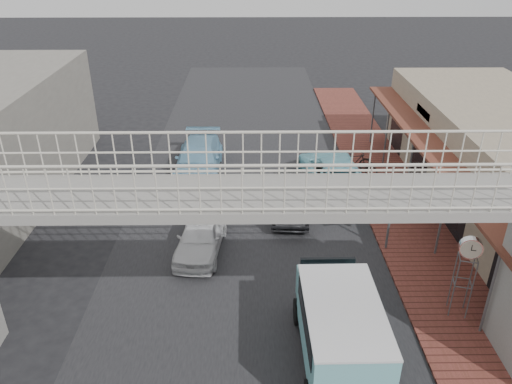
{
  "coord_description": "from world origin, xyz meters",
  "views": [
    {
      "loc": [
        0.18,
        -14.05,
        10.46
      ],
      "look_at": [
        0.38,
        2.66,
        1.8
      ],
      "focal_mm": 35.0,
      "sensor_mm": 36.0,
      "label": 1
    }
  ],
  "objects_px": {
    "motorcycle_near": "(359,170)",
    "white_hatchback": "(201,235)",
    "angkot_van": "(340,324)",
    "angkot_curb": "(333,172)",
    "street_clock": "(470,251)",
    "dark_sedan": "(290,197)",
    "arrow_sign": "(411,194)",
    "angkot_far": "(199,158)",
    "motorcycle_far": "(355,162)"
  },
  "relations": [
    {
      "from": "street_clock",
      "to": "motorcycle_far",
      "type": "bearing_deg",
      "value": 111.27
    },
    {
      "from": "motorcycle_near",
      "to": "white_hatchback",
      "type": "bearing_deg",
      "value": 123.8
    },
    {
      "from": "angkot_curb",
      "to": "street_clock",
      "type": "distance_m",
      "value": 9.3
    },
    {
      "from": "motorcycle_far",
      "to": "street_clock",
      "type": "height_order",
      "value": "street_clock"
    },
    {
      "from": "angkot_van",
      "to": "motorcycle_near",
      "type": "height_order",
      "value": "angkot_van"
    },
    {
      "from": "motorcycle_near",
      "to": "motorcycle_far",
      "type": "distance_m",
      "value": 0.95
    },
    {
      "from": "arrow_sign",
      "to": "motorcycle_near",
      "type": "bearing_deg",
      "value": 84.06
    },
    {
      "from": "angkot_curb",
      "to": "angkot_van",
      "type": "bearing_deg",
      "value": 74.63
    },
    {
      "from": "angkot_van",
      "to": "motorcycle_near",
      "type": "xyz_separation_m",
      "value": [
        2.8,
        11.28,
        -0.8
      ]
    },
    {
      "from": "dark_sedan",
      "to": "street_clock",
      "type": "bearing_deg",
      "value": -50.96
    },
    {
      "from": "dark_sedan",
      "to": "angkot_curb",
      "type": "bearing_deg",
      "value": 50.26
    },
    {
      "from": "angkot_far",
      "to": "angkot_van",
      "type": "distance_m",
      "value": 13.26
    },
    {
      "from": "motorcycle_near",
      "to": "motorcycle_far",
      "type": "bearing_deg",
      "value": -5.83
    },
    {
      "from": "motorcycle_near",
      "to": "arrow_sign",
      "type": "relative_size",
      "value": 0.67
    },
    {
      "from": "arrow_sign",
      "to": "angkot_curb",
      "type": "bearing_deg",
      "value": 98.59
    },
    {
      "from": "angkot_curb",
      "to": "angkot_van",
      "type": "relative_size",
      "value": 1.21
    },
    {
      "from": "motorcycle_near",
      "to": "street_clock",
      "type": "distance_m",
      "value": 9.62
    },
    {
      "from": "arrow_sign",
      "to": "angkot_van",
      "type": "bearing_deg",
      "value": -132.52
    },
    {
      "from": "motorcycle_near",
      "to": "arrow_sign",
      "type": "height_order",
      "value": "arrow_sign"
    },
    {
      "from": "dark_sedan",
      "to": "arrow_sign",
      "type": "distance_m",
      "value": 5.18
    },
    {
      "from": "street_clock",
      "to": "arrow_sign",
      "type": "height_order",
      "value": "arrow_sign"
    },
    {
      "from": "angkot_far",
      "to": "motorcycle_near",
      "type": "height_order",
      "value": "angkot_far"
    },
    {
      "from": "angkot_far",
      "to": "arrow_sign",
      "type": "height_order",
      "value": "arrow_sign"
    },
    {
      "from": "white_hatchback",
      "to": "arrow_sign",
      "type": "relative_size",
      "value": 1.41
    },
    {
      "from": "angkot_van",
      "to": "motorcycle_far",
      "type": "relative_size",
      "value": 2.79
    },
    {
      "from": "angkot_far",
      "to": "motorcycle_near",
      "type": "xyz_separation_m",
      "value": [
        7.64,
        -1.05,
        -0.18
      ]
    },
    {
      "from": "street_clock",
      "to": "arrow_sign",
      "type": "bearing_deg",
      "value": 114.41
    },
    {
      "from": "angkot_van",
      "to": "street_clock",
      "type": "bearing_deg",
      "value": 24.94
    },
    {
      "from": "motorcycle_far",
      "to": "angkot_van",
      "type": "bearing_deg",
      "value": 157.45
    },
    {
      "from": "white_hatchback",
      "to": "angkot_far",
      "type": "distance_m",
      "value": 6.84
    },
    {
      "from": "white_hatchback",
      "to": "dark_sedan",
      "type": "xyz_separation_m",
      "value": [
        3.48,
        2.9,
        0.04
      ]
    },
    {
      "from": "angkot_far",
      "to": "motorcycle_far",
      "type": "bearing_deg",
      "value": 0.32
    },
    {
      "from": "motorcycle_far",
      "to": "arrow_sign",
      "type": "distance_m",
      "value": 6.88
    },
    {
      "from": "angkot_far",
      "to": "street_clock",
      "type": "distance_m",
      "value": 13.75
    },
    {
      "from": "angkot_curb",
      "to": "angkot_far",
      "type": "bearing_deg",
      "value": -21.86
    },
    {
      "from": "motorcycle_near",
      "to": "street_clock",
      "type": "bearing_deg",
      "value": -178.61
    },
    {
      "from": "motorcycle_near",
      "to": "angkot_far",
      "type": "bearing_deg",
      "value": 76.38
    },
    {
      "from": "motorcycle_far",
      "to": "arrow_sign",
      "type": "bearing_deg",
      "value": 175.13
    },
    {
      "from": "motorcycle_far",
      "to": "street_clock",
      "type": "relative_size",
      "value": 0.59
    },
    {
      "from": "dark_sedan",
      "to": "arrow_sign",
      "type": "xyz_separation_m",
      "value": [
        4.03,
        -2.83,
        1.6
      ]
    },
    {
      "from": "white_hatchback",
      "to": "arrow_sign",
      "type": "height_order",
      "value": "arrow_sign"
    },
    {
      "from": "motorcycle_near",
      "to": "motorcycle_far",
      "type": "height_order",
      "value": "motorcycle_far"
    },
    {
      "from": "motorcycle_far",
      "to": "street_clock",
      "type": "distance_m",
      "value": 10.54
    },
    {
      "from": "dark_sedan",
      "to": "street_clock",
      "type": "xyz_separation_m",
      "value": [
        4.66,
        -6.51,
        1.65
      ]
    },
    {
      "from": "angkot_curb",
      "to": "motorcycle_near",
      "type": "relative_size",
      "value": 2.98
    },
    {
      "from": "angkot_far",
      "to": "motorcycle_far",
      "type": "xyz_separation_m",
      "value": [
        7.64,
        -0.1,
        -0.18
      ]
    },
    {
      "from": "white_hatchback",
      "to": "angkot_curb",
      "type": "xyz_separation_m",
      "value": [
        5.64,
        5.19,
        0.1
      ]
    },
    {
      "from": "dark_sedan",
      "to": "motorcycle_far",
      "type": "xyz_separation_m",
      "value": [
        3.48,
        3.81,
        -0.11
      ]
    },
    {
      "from": "angkot_curb",
      "to": "motorcycle_far",
      "type": "xyz_separation_m",
      "value": [
        1.32,
        1.52,
        -0.17
      ]
    },
    {
      "from": "motorcycle_near",
      "to": "street_clock",
      "type": "xyz_separation_m",
      "value": [
        1.19,
        -9.38,
        1.76
      ]
    }
  ]
}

